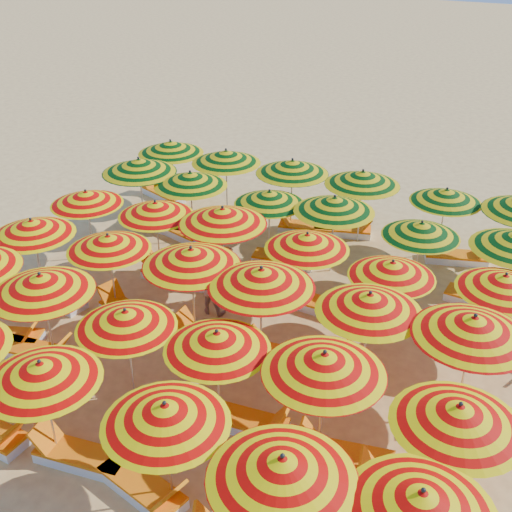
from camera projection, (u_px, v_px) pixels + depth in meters
name	position (u px, v px, depth m)	size (l,w,h in m)	color
ground	(247.00, 323.00, 15.46)	(120.00, 120.00, 0.00)	#F2C06B
umbrella_2	(41.00, 372.00, 10.88)	(2.17, 2.17, 2.18)	silver
umbrella_3	(165.00, 414.00, 9.97)	(2.43, 2.43, 2.19)	silver
umbrella_4	(282.00, 468.00, 8.88)	(2.65, 2.65, 2.31)	silver
umbrella_5	(421.00, 503.00, 8.44)	(2.42, 2.42, 2.25)	silver
umbrella_7	(41.00, 284.00, 13.16)	(2.72, 2.72, 2.31)	silver
umbrella_8	(126.00, 319.00, 12.35)	(2.61, 2.61, 2.11)	silver
umbrella_9	(217.00, 341.00, 11.72)	(2.66, 2.66, 2.13)	silver
umbrella_10	(324.00, 363.00, 10.89)	(2.46, 2.46, 2.32)	silver
umbrella_11	(459.00, 415.00, 9.88)	(2.21, 2.21, 2.25)	silver
umbrella_12	(32.00, 227.00, 15.65)	(2.26, 2.26, 2.20)	silver
umbrella_13	(108.00, 243.00, 15.10)	(2.42, 2.42, 2.12)	silver
umbrella_14	(191.00, 257.00, 14.07)	(2.44, 2.44, 2.35)	silver
umbrella_15	(261.00, 278.00, 13.21)	(3.00, 3.00, 2.40)	silver
umbrella_16	(370.00, 303.00, 12.59)	(2.30, 2.30, 2.28)	silver
umbrella_17	(473.00, 327.00, 11.72)	(2.54, 2.54, 2.39)	silver
umbrella_18	(86.00, 198.00, 17.42)	(2.55, 2.55, 2.10)	silver
umbrella_19	(156.00, 209.00, 16.76)	(2.57, 2.57, 2.12)	silver
umbrella_20	(223.00, 216.00, 15.87)	(2.84, 2.84, 2.36)	silver
umbrella_21	(307.00, 242.00, 15.09)	(2.67, 2.67, 2.15)	silver
umbrella_22	(392.00, 269.00, 14.10)	(2.48, 2.48, 2.07)	silver
umbrella_23	(505.00, 283.00, 13.48)	(2.54, 2.54, 2.13)	silver
umbrella_24	(139.00, 166.00, 18.92)	(2.76, 2.76, 2.35)	silver
umbrella_25	(190.00, 179.00, 18.26)	(2.75, 2.75, 2.24)	silver
umbrella_26	(269.00, 198.00, 17.49)	(2.28, 2.28, 2.07)	silver
umbrella_27	(334.00, 204.00, 16.69)	(2.75, 2.75, 2.27)	silver
umbrella_28	(421.00, 229.00, 15.82)	(2.53, 2.53, 2.06)	silver
umbrella_30	(171.00, 147.00, 20.63)	(2.58, 2.58, 2.24)	silver
umbrella_31	(226.00, 157.00, 19.76)	(2.64, 2.64, 2.28)	silver
umbrella_32	(292.00, 167.00, 18.94)	(2.78, 2.78, 2.31)	silver
umbrella_33	(363.00, 178.00, 18.21)	(2.41, 2.41, 2.29)	silver
umbrella_34	(446.00, 196.00, 17.56)	(2.21, 2.21, 2.09)	silver
lounger_1	(79.00, 456.00, 11.56)	(1.79, 0.80, 0.69)	white
lounger_2	(144.00, 488.00, 10.93)	(1.82, 0.97, 0.69)	white
lounger_5	(7.00, 337.00, 14.71)	(1.83, 1.13, 0.69)	white
lounger_6	(36.00, 352.00, 14.22)	(1.79, 0.77, 0.69)	white
lounger_7	(246.00, 422.00, 12.32)	(1.78, 0.74, 0.69)	white
lounger_8	(343.00, 457.00, 11.55)	(1.81, 0.88, 0.69)	white
lounger_9	(406.00, 488.00, 10.94)	(1.81, 0.91, 0.69)	white
lounger_10	(58.00, 298.00, 16.17)	(1.80, 0.85, 0.69)	white
lounger_11	(128.00, 313.00, 15.58)	(1.83, 1.07, 0.69)	white
lounger_12	(209.00, 339.00, 14.64)	(1.74, 0.59, 0.69)	white
lounger_13	(284.00, 357.00, 14.07)	(1.80, 0.82, 0.69)	white
lounger_14	(482.00, 421.00, 12.34)	(1.83, 1.15, 0.69)	white
lounger_15	(172.00, 273.00, 17.25)	(1.80, 0.83, 0.69)	white
lounger_16	(204.00, 282.00, 16.83)	(1.83, 1.05, 0.69)	white
lounger_17	(325.00, 307.00, 15.81)	(1.76, 0.68, 0.69)	white
lounger_19	(161.00, 225.00, 19.79)	(1.75, 0.63, 0.69)	white
lounger_20	(180.00, 232.00, 19.39)	(1.82, 1.03, 0.69)	white
lounger_21	(285.00, 259.00, 17.90)	(1.80, 0.85, 0.69)	white
lounger_22	(482.00, 300.00, 16.07)	(1.78, 0.74, 0.69)	white
lounger_23	(163.00, 194.00, 21.91)	(1.83, 1.14, 0.69)	white
lounger_24	(305.00, 227.00, 19.64)	(1.82, 0.96, 0.69)	white
lounger_25	(344.00, 230.00, 19.49)	(1.82, 1.03, 0.69)	white
lounger_26	(458.00, 257.00, 18.02)	(1.82, 1.03, 0.69)	white
beachgoer_a	(230.00, 275.00, 15.97)	(0.56, 0.37, 1.53)	tan
beachgoer_b	(211.00, 286.00, 15.53)	(0.72, 0.56, 1.48)	tan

